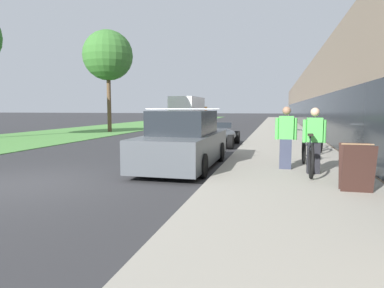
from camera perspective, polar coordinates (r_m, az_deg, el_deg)
name	(u,v)px	position (r m, az deg, el deg)	size (l,w,h in m)	color
ground_plane	(25,185)	(8.44, -26.12, -6.12)	(220.00, 220.00, 0.00)	#303033
sidewalk_slab	(281,129)	(27.35, 14.63, 2.39)	(3.62, 70.00, 0.13)	gray
storefront_facade	(355,100)	(36.04, 25.58, 6.61)	(10.01, 70.00, 4.91)	gray
lawn_strip	(136,125)	(34.09, -9.33, 3.09)	(7.42, 70.00, 0.03)	#518E42
tandem_bicycle	(307,154)	(9.00, 18.64, -1.60)	(0.52, 2.89, 0.98)	black
person_rider	(314,141)	(8.61, 19.68, 0.54)	(0.53, 0.21, 1.56)	black
person_bystander	(286,138)	(9.07, 15.37, 1.03)	(0.54, 0.21, 1.59)	#33384C
bike_rack_hoop	(319,139)	(12.42, 20.40, 0.81)	(0.05, 0.60, 0.84)	gray
cruiser_bike_nearest	(319,140)	(13.27, 20.39, 0.67)	(0.52, 1.87, 0.99)	black
sandwich_board_sign	(357,167)	(7.10, 25.73, -3.53)	(0.56, 0.56, 0.90)	#331E19
parked_sedan_curbside	(184,142)	(9.71, -1.38, 0.33)	(1.88, 4.53, 1.68)	#4C5156
vintage_roadster_curbside	(218,136)	(15.44, 4.28, 1.37)	(1.71, 4.18, 1.03)	#4C5156
moving_truck	(189,111)	(32.58, -0.49, 5.44)	(2.23, 7.13, 2.72)	orange
street_tree_far	(108,56)	(25.23, -13.84, 14.10)	(3.45, 3.45, 7.08)	brown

